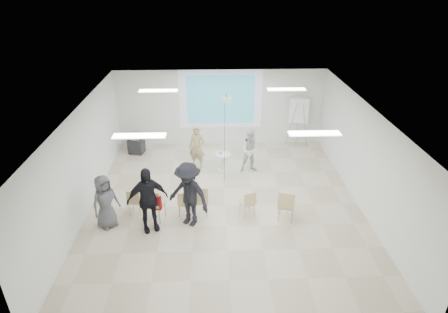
{
  "coord_description": "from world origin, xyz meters",
  "views": [
    {
      "loc": [
        -0.35,
        -9.33,
        6.36
      ],
      "look_at": [
        0.0,
        0.8,
        1.25
      ],
      "focal_mm": 30.0,
      "sensor_mm": 36.0,
      "label": 1
    }
  ],
  "objects_px": {
    "chair_right_inner": "(248,202)",
    "audience_left": "(147,195)",
    "player_right": "(251,149)",
    "chair_center": "(200,199)",
    "chair_left_mid": "(154,203)",
    "player_left": "(197,145)",
    "chair_left_inner": "(184,202)",
    "flipchart_easel": "(299,110)",
    "audience_outer": "(105,199)",
    "chair_right_far": "(286,204)",
    "laptop": "(185,201)",
    "audience_mid": "(188,191)",
    "pedestal_table": "(223,161)",
    "av_cart": "(136,144)",
    "chair_far_left": "(135,200)"
  },
  "relations": [
    {
      "from": "chair_center",
      "to": "chair_right_far",
      "type": "distance_m",
      "value": 2.41
    },
    {
      "from": "av_cart",
      "to": "chair_right_far",
      "type": "bearing_deg",
      "value": -29.93
    },
    {
      "from": "chair_left_inner",
      "to": "chair_right_far",
      "type": "height_order",
      "value": "chair_right_far"
    },
    {
      "from": "chair_right_inner",
      "to": "audience_mid",
      "type": "height_order",
      "value": "audience_mid"
    },
    {
      "from": "chair_left_mid",
      "to": "audience_left",
      "type": "bearing_deg",
      "value": -87.95
    },
    {
      "from": "flipchart_easel",
      "to": "chair_left_inner",
      "type": "bearing_deg",
      "value": -122.95
    },
    {
      "from": "chair_far_left",
      "to": "av_cart",
      "type": "relative_size",
      "value": 0.97
    },
    {
      "from": "player_left",
      "to": "chair_left_inner",
      "type": "relative_size",
      "value": 2.21
    },
    {
      "from": "player_left",
      "to": "av_cart",
      "type": "bearing_deg",
      "value": 170.37
    },
    {
      "from": "chair_left_inner",
      "to": "laptop",
      "type": "relative_size",
      "value": 2.73
    },
    {
      "from": "chair_right_inner",
      "to": "audience_left",
      "type": "bearing_deg",
      "value": 169.12
    },
    {
      "from": "audience_outer",
      "to": "av_cart",
      "type": "xyz_separation_m",
      "value": [
        -0.0,
        4.54,
        -0.49
      ]
    },
    {
      "from": "chair_right_inner",
      "to": "audience_outer",
      "type": "height_order",
      "value": "audience_outer"
    },
    {
      "from": "chair_right_far",
      "to": "audience_left",
      "type": "xyz_separation_m",
      "value": [
        -3.73,
        -0.21,
        0.5
      ]
    },
    {
      "from": "audience_mid",
      "to": "flipchart_easel",
      "type": "bearing_deg",
      "value": 83.26
    },
    {
      "from": "chair_right_inner",
      "to": "laptop",
      "type": "relative_size",
      "value": 2.69
    },
    {
      "from": "chair_right_inner",
      "to": "flipchart_easel",
      "type": "bearing_deg",
      "value": 41.73
    },
    {
      "from": "player_left",
      "to": "chair_right_inner",
      "type": "height_order",
      "value": "player_left"
    },
    {
      "from": "laptop",
      "to": "audience_left",
      "type": "bearing_deg",
      "value": 33.24
    },
    {
      "from": "audience_left",
      "to": "av_cart",
      "type": "bearing_deg",
      "value": 83.22
    },
    {
      "from": "chair_center",
      "to": "laptop",
      "type": "height_order",
      "value": "chair_center"
    },
    {
      "from": "pedestal_table",
      "to": "chair_center",
      "type": "distance_m",
      "value": 2.74
    },
    {
      "from": "chair_center",
      "to": "chair_right_inner",
      "type": "bearing_deg",
      "value": -8.12
    },
    {
      "from": "player_left",
      "to": "audience_outer",
      "type": "height_order",
      "value": "player_left"
    },
    {
      "from": "chair_center",
      "to": "chair_right_far",
      "type": "relative_size",
      "value": 0.98
    },
    {
      "from": "chair_right_inner",
      "to": "audience_mid",
      "type": "relative_size",
      "value": 0.37
    },
    {
      "from": "player_left",
      "to": "chair_left_mid",
      "type": "xyz_separation_m",
      "value": [
        -1.1,
        -3.15,
        -0.29
      ]
    },
    {
      "from": "chair_left_inner",
      "to": "audience_mid",
      "type": "distance_m",
      "value": 0.71
    },
    {
      "from": "chair_right_inner",
      "to": "chair_right_far",
      "type": "xyz_separation_m",
      "value": [
        1.02,
        -0.3,
        0.1
      ]
    },
    {
      "from": "chair_left_inner",
      "to": "player_right",
      "type": "bearing_deg",
      "value": 47.93
    },
    {
      "from": "chair_left_mid",
      "to": "flipchart_easel",
      "type": "relative_size",
      "value": 0.5
    },
    {
      "from": "audience_outer",
      "to": "chair_right_far",
      "type": "bearing_deg",
      "value": -45.36
    },
    {
      "from": "chair_right_inner",
      "to": "flipchart_easel",
      "type": "relative_size",
      "value": 0.4
    },
    {
      "from": "pedestal_table",
      "to": "av_cart",
      "type": "bearing_deg",
      "value": 155.01
    },
    {
      "from": "player_left",
      "to": "audience_outer",
      "type": "distance_m",
      "value": 4.06
    },
    {
      "from": "audience_mid",
      "to": "flipchart_easel",
      "type": "height_order",
      "value": "audience_mid"
    },
    {
      "from": "chair_center",
      "to": "player_left",
      "type": "bearing_deg",
      "value": 87.54
    },
    {
      "from": "player_right",
      "to": "chair_center",
      "type": "height_order",
      "value": "player_right"
    },
    {
      "from": "chair_left_mid",
      "to": "chair_center",
      "type": "xyz_separation_m",
      "value": [
        1.26,
        0.23,
        -0.04
      ]
    },
    {
      "from": "pedestal_table",
      "to": "audience_outer",
      "type": "relative_size",
      "value": 0.38
    },
    {
      "from": "laptop",
      "to": "chair_center",
      "type": "bearing_deg",
      "value": 166.71
    },
    {
      "from": "chair_far_left",
      "to": "player_right",
      "type": "bearing_deg",
      "value": 40.86
    },
    {
      "from": "pedestal_table",
      "to": "player_left",
      "type": "relative_size",
      "value": 0.38
    },
    {
      "from": "chair_left_mid",
      "to": "player_left",
      "type": "bearing_deg",
      "value": 87.94
    },
    {
      "from": "chair_far_left",
      "to": "laptop",
      "type": "relative_size",
      "value": 2.72
    },
    {
      "from": "pedestal_table",
      "to": "flipchart_easel",
      "type": "relative_size",
      "value": 0.33
    },
    {
      "from": "chair_left_inner",
      "to": "laptop",
      "type": "xyz_separation_m",
      "value": [
        -0.0,
        0.09,
        -0.04
      ]
    },
    {
      "from": "player_right",
      "to": "audience_left",
      "type": "distance_m",
      "value": 4.4
    },
    {
      "from": "laptop",
      "to": "audience_mid",
      "type": "distance_m",
      "value": 0.8
    },
    {
      "from": "av_cart",
      "to": "pedestal_table",
      "type": "bearing_deg",
      "value": -12.3
    }
  ]
}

